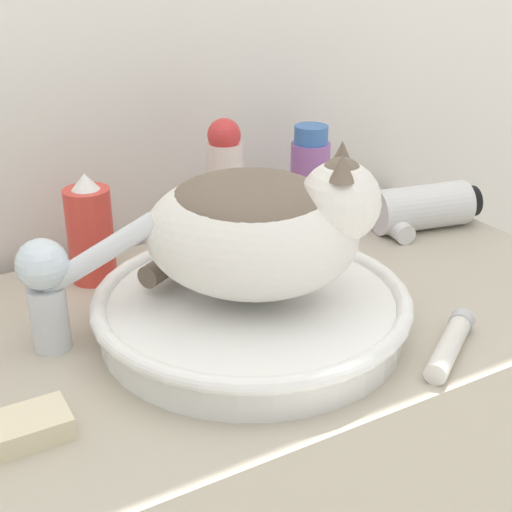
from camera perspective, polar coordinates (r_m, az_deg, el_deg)
The scene contains 9 objects.
sink_basin at distance 0.86m, azimuth -0.35°, elevation -4.27°, with size 0.38×0.38×0.05m.
cat at distance 0.81m, azimuth 0.24°, elevation 2.49°, with size 0.31×0.33×0.18m.
faucet at distance 0.83m, azimuth -15.75°, elevation -1.96°, with size 0.16×0.09×0.16m.
lotion_bottle_white at distance 1.06m, azimuth -2.49°, elevation 5.61°, with size 0.05×0.05×0.20m.
spray_bottle_trigger at distance 1.00m, azimuth -13.12°, elevation 1.87°, with size 0.06×0.06×0.15m.
mouthwash_bottle at distance 1.14m, azimuth 4.31°, elevation 5.96°, with size 0.06×0.06×0.17m.
cream_tube at distance 0.85m, azimuth 15.29°, elevation -6.82°, with size 0.13×0.10×0.03m.
hair_dryer at distance 1.19m, azimuth 13.03°, elevation 3.70°, with size 0.19×0.12×0.07m.
soap_bar at distance 0.74m, azimuth -17.71°, elevation -12.88°, with size 0.08×0.05×0.02m.
Camera 1 is at (-0.36, -0.44, 1.26)m, focal length 50.00 mm.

